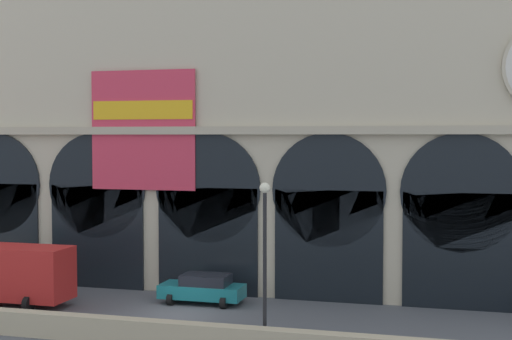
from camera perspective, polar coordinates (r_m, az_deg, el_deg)
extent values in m
plane|color=#54565B|center=(36.60, -6.39, -11.26)|extent=(200.00, 200.00, 0.00)
cube|color=#BCAD8C|center=(31.99, -9.83, -12.35)|extent=(90.00, 0.70, 1.07)
cube|color=beige|center=(42.26, -2.85, 2.80)|extent=(41.93, 4.34, 17.79)
cube|color=black|center=(43.26, -12.34, -5.13)|extent=(5.78, 0.20, 5.95)
cylinder|color=black|center=(42.96, -12.38, -1.20)|extent=(6.09, 0.20, 6.09)
cube|color=black|center=(40.58, -3.81, -5.59)|extent=(5.78, 0.20, 5.95)
cylinder|color=black|center=(40.26, -3.83, -1.40)|extent=(6.09, 0.20, 6.09)
cube|color=black|center=(38.91, 5.69, -5.95)|extent=(5.78, 0.20, 5.95)
cylinder|color=black|center=(38.58, 5.71, -1.58)|extent=(6.09, 0.20, 6.09)
cube|color=black|center=(38.37, 15.75, -6.16)|extent=(5.78, 0.20, 5.95)
cylinder|color=black|center=(38.03, 15.81, -1.73)|extent=(6.09, 0.20, 6.09)
cube|color=#D8334C|center=(41.46, -8.87, 3.11)|extent=(6.27, 0.12, 6.73)
cube|color=yellow|center=(41.41, -8.93, 4.67)|extent=(6.02, 0.04, 1.05)
cube|color=#B6AB91|center=(40.07, -3.89, 3.11)|extent=(41.93, 0.50, 0.44)
cube|color=red|center=(39.81, -18.16, -7.63)|extent=(5.50, 2.30, 2.70)
cylinder|color=black|center=(38.55, -17.42, -10.01)|extent=(0.28, 0.84, 0.84)
cylinder|color=black|center=(40.27, -15.80, -9.44)|extent=(0.28, 0.84, 0.84)
cube|color=#19727A|center=(38.83, -4.26, -9.45)|extent=(4.40, 1.80, 0.70)
cube|color=black|center=(38.63, -3.95, -8.57)|extent=(2.46, 1.62, 0.55)
cylinder|color=black|center=(38.67, -6.72, -10.04)|extent=(0.28, 0.60, 0.60)
cylinder|color=black|center=(40.14, -5.84, -9.57)|extent=(0.28, 0.60, 0.60)
cylinder|color=black|center=(37.70, -2.56, -10.36)|extent=(0.28, 0.60, 0.60)
cylinder|color=black|center=(39.20, -1.82, -9.85)|extent=(0.28, 0.60, 0.60)
cylinder|color=black|center=(30.22, 0.69, -7.92)|extent=(0.16, 0.16, 6.50)
sphere|color=#F2EDCC|center=(29.78, 0.70, -1.42)|extent=(0.44, 0.44, 0.44)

